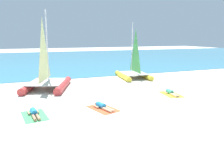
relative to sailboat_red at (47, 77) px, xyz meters
name	(u,v)px	position (x,y,z in m)	size (l,w,h in m)	color
ground_plane	(92,78)	(4.45, 3.14, -0.89)	(120.00, 120.00, 0.00)	silver
ocean_water	(61,59)	(4.45, 23.34, -0.87)	(120.00, 40.00, 0.05)	teal
sailboat_red	(47,77)	(0.00, 0.00, 0.00)	(4.26, 5.29, 5.98)	#CC3838
sailboat_yellow	(134,70)	(8.18, 1.66, -0.11)	(3.03, 4.31, 5.26)	yellow
towel_left	(34,116)	(-1.12, -5.86, -0.88)	(1.10, 1.90, 0.01)	#4CB266
sunbather_left	(34,113)	(-1.13, -5.79, -0.76)	(0.61, 1.57, 0.30)	#268CCC
towel_middle	(103,109)	(2.46, -6.04, -0.88)	(1.10, 1.90, 0.01)	#EA5933
sunbather_middle	(102,106)	(2.44, -5.98, -0.76)	(0.83, 1.54, 0.30)	#268CCC
towel_right	(171,94)	(7.85, -4.82, -0.88)	(1.10, 1.90, 0.01)	yellow
sunbather_right	(171,92)	(7.86, -4.75, -0.76)	(0.59, 1.57, 0.30)	#3FB28C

